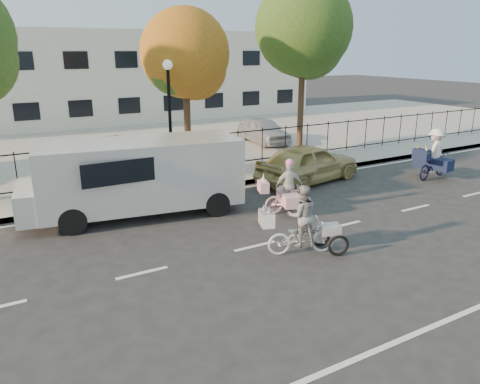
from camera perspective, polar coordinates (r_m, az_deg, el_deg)
ground at (r=12.06m, az=1.87°, el=-6.63°), size 120.00×120.00×0.00m
road_markings at (r=12.06m, az=1.87°, el=-6.61°), size 60.00×9.52×0.01m
curb at (r=16.27m, az=-7.53°, el=-0.12°), size 60.00×0.10×0.15m
sidewalk at (r=17.21m, az=-8.88°, el=0.77°), size 60.00×2.20×0.15m
parking_lot at (r=25.51m, az=-16.25°, el=5.62°), size 60.00×15.60×0.15m
iron_fence at (r=18.01m, az=-10.28°, el=4.14°), size 58.00×0.06×1.50m
building at (r=34.91m, az=-20.84°, el=12.98°), size 34.00×10.00×6.00m
lamppost at (r=17.45m, az=-8.64°, el=11.19°), size 0.36×0.36×4.33m
street_sign at (r=17.00m, az=-15.78°, el=4.80°), size 0.85×0.06×1.80m
zebra_trike at (r=11.51m, az=7.53°, el=-4.32°), size 2.03×1.32×1.75m
unicorn_bike at (r=14.29m, az=5.85°, el=-0.17°), size 1.73×1.25×1.71m
bull_bike at (r=19.60m, az=22.50°, el=3.78°), size 2.14×1.49×1.94m
white_van at (r=14.24m, az=-12.44°, el=2.05°), size 6.68×3.05×2.27m
gold_sedan at (r=17.74m, az=8.32°, el=3.53°), size 4.61×2.50×1.49m
lot_car_d at (r=24.46m, az=2.90°, el=7.53°), size 1.81×3.89×1.29m
tree_mid at (r=19.27m, az=-6.37°, el=15.96°), size 3.54×3.51×6.44m
tree_east at (r=22.11m, az=7.96°, el=18.72°), size 4.31×4.31×7.91m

